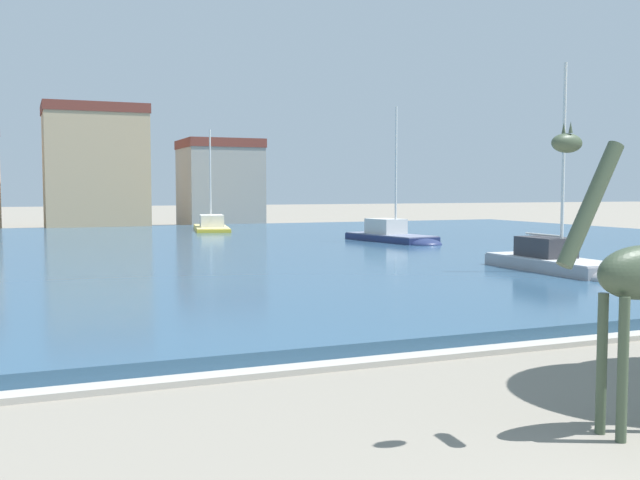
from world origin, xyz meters
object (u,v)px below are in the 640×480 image
at_px(giraffe_statue, 635,279).
at_px(sailboat_navy, 395,239).
at_px(sailboat_grey, 561,267).
at_px(sailboat_yellow, 211,228).

height_order(giraffe_statue, sailboat_navy, sailboat_navy).
bearing_deg(giraffe_statue, sailboat_navy, 67.80).
bearing_deg(giraffe_statue, sailboat_grey, 52.70).
height_order(giraffe_statue, sailboat_grey, sailboat_grey).
bearing_deg(giraffe_statue, sailboat_yellow, 83.40).
relative_size(sailboat_yellow, sailboat_grey, 1.14).
height_order(giraffe_statue, sailboat_yellow, sailboat_yellow).
distance_m(giraffe_statue, sailboat_navy, 32.80).
relative_size(sailboat_yellow, sailboat_navy, 1.12).
xyz_separation_m(sailboat_navy, sailboat_grey, (-1.73, -16.35, 0.00)).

